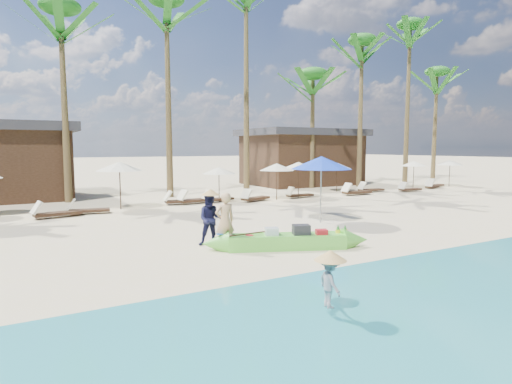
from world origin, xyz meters
TOP-DOWN VIEW (x-y plane):
  - ground at (0.00, 0.00)m, footprint 240.00×240.00m
  - wet_sand_strip at (0.00, -5.00)m, footprint 240.00×4.50m
  - green_canoe at (1.05, -0.22)m, footprint 5.15×2.39m
  - tourist at (-0.55, 0.56)m, footprint 0.61×0.41m
  - vendor_green at (-0.70, 1.22)m, footprint 0.94×0.86m
  - vendor_yellow at (-1.07, -4.80)m, footprint 0.42×0.62m
  - blue_umbrella at (4.55, 2.74)m, footprint 2.40×2.40m
  - lounger_4_right at (-4.42, 9.04)m, footprint 2.01×0.94m
  - resort_parasol_5 at (-1.47, 10.27)m, footprint 2.19×2.19m
  - lounger_5_left at (-3.11, 9.48)m, footprint 1.84×0.82m
  - resort_parasol_6 at (3.73, 10.49)m, footprint 1.82×1.82m
  - lounger_6_left at (2.27, 10.46)m, footprint 2.05×0.93m
  - lounger_6_right at (1.56, 10.50)m, footprint 1.94×0.77m
  - resort_parasol_7 at (6.94, 9.81)m, footprint 1.97×1.97m
  - lounger_7_left at (3.55, 10.42)m, footprint 1.86×0.91m
  - lounger_7_right at (5.45, 9.74)m, footprint 1.94×1.14m
  - resort_parasol_8 at (8.50, 9.94)m, footprint 2.02×2.02m
  - lounger_8_left at (8.49, 9.94)m, footprint 1.72×0.55m
  - resort_parasol_9 at (12.76, 11.65)m, footprint 1.84×1.84m
  - lounger_9_left at (12.39, 9.42)m, footprint 2.01×0.72m
  - lounger_9_right at (14.33, 10.22)m, footprint 1.86×0.76m
  - resort_parasol_10 at (19.53, 11.17)m, footprint 1.87×1.87m
  - lounger_10_left at (16.88, 9.24)m, footprint 1.73×0.59m
  - lounger_10_right at (20.02, 9.95)m, footprint 1.71×1.02m
  - resort_parasol_11 at (22.71, 10.56)m, footprint 1.91×1.91m
  - lounger_11_left at (20.96, 10.47)m, footprint 1.81×0.83m
  - palm_3 at (-3.36, 14.27)m, footprint 2.08×2.08m
  - palm_4 at (2.15, 14.01)m, footprint 2.08×2.08m
  - palm_5 at (7.45, 14.38)m, footprint 2.08×2.08m
  - palm_6 at (12.84, 14.52)m, footprint 2.08×2.08m
  - palm_7 at (16.57, 13.68)m, footprint 2.08×2.08m
  - palm_8 at (21.07, 13.33)m, footprint 2.08×2.08m
  - palm_9 at (26.21, 14.81)m, footprint 2.08×2.08m
  - pavilion_east at (14.00, 17.50)m, footprint 8.80×6.60m

SIDE VIEW (x-z plane):
  - ground at x=0.00m, z-range 0.00..0.00m
  - wet_sand_strip at x=0.00m, z-range 0.00..0.01m
  - lounger_10_right at x=20.02m, z-range -0.09..0.46m
  - lounger_8_left at x=8.49m, z-range -0.10..0.48m
  - lounger_10_left at x=16.88m, z-range -0.10..0.48m
  - lounger_11_left at x=20.96m, z-range -0.10..0.49m
  - lounger_5_left at x=-3.11m, z-range -0.10..0.50m
  - lounger_7_left at x=3.55m, z-range -0.10..0.51m
  - lounger_9_right at x=14.33m, z-range -0.10..0.51m
  - lounger_7_right at x=5.45m, z-range -0.10..0.53m
  - lounger_6_right at x=1.56m, z-range -0.11..0.53m
  - lounger_4_right at x=-4.42m, z-range -0.11..0.55m
  - lounger_9_left at x=12.39m, z-range -0.11..0.56m
  - lounger_6_left at x=2.27m, z-range -0.11..0.56m
  - green_canoe at x=1.05m, z-range -0.11..0.58m
  - vendor_yellow at x=-1.07m, z-range 0.18..1.07m
  - vendor_green at x=-0.70m, z-range 0.00..1.58m
  - tourist at x=-0.55m, z-range 0.00..1.65m
  - resort_parasol_6 at x=3.73m, z-range 0.75..2.62m
  - resort_parasol_9 at x=12.76m, z-range 0.76..2.66m
  - resort_parasol_10 at x=19.53m, z-range 0.77..2.70m
  - resort_parasol_11 at x=22.71m, z-range 0.79..2.76m
  - resort_parasol_7 at x=6.94m, z-range 0.81..2.84m
  - resort_parasol_8 at x=8.50m, z-range 0.83..2.91m
  - resort_parasol_5 at x=-1.47m, z-range 0.90..3.16m
  - pavilion_east at x=14.00m, z-range 0.05..4.35m
  - blue_umbrella at x=4.55m, z-range 1.04..3.62m
  - palm_6 at x=12.84m, z-range 2.79..11.31m
  - palm_9 at x=26.21m, z-range 3.14..12.97m
  - palm_3 at x=-3.36m, z-range 3.32..13.83m
  - palm_7 at x=16.57m, z-range 3.46..14.53m
  - palm_4 at x=2.15m, z-range 3.60..15.30m
  - palm_8 at x=21.07m, z-range 3.83..16.53m
  - palm_5 at x=7.45m, z-range 4.02..17.62m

